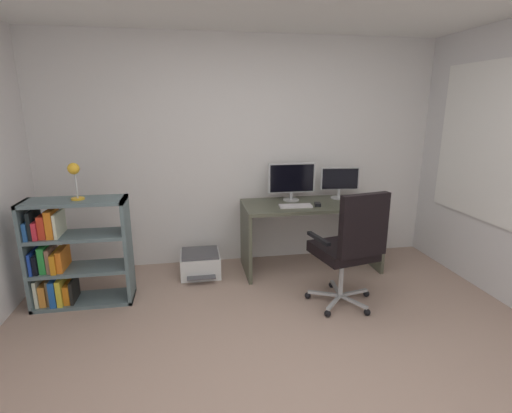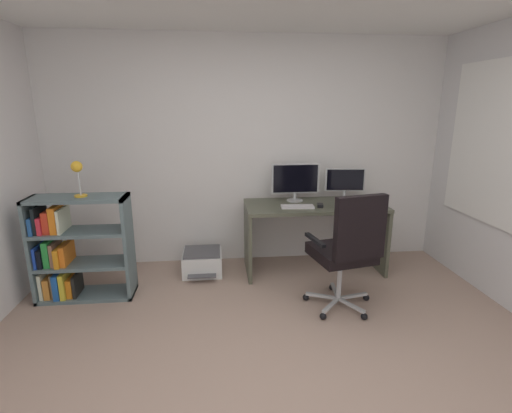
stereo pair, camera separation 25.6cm
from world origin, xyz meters
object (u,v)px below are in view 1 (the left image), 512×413
computer_mouse (318,204)px  bookshelf (68,256)px  monitor_secondary (340,180)px  office_chair (350,244)px  monitor_main (292,179)px  printer (200,263)px  desk_lamp (74,174)px  keyboard (296,206)px  desk (311,221)px

computer_mouse → bookshelf: bearing=-161.4°
monitor_secondary → office_chair: (-0.32, -1.08, -0.35)m
monitor_main → bookshelf: (-2.23, -0.55, -0.53)m
printer → desk_lamp: bearing=-158.2°
keyboard → computer_mouse: (0.24, -0.00, 0.01)m
desk → keyboard: size_ratio=4.37×
keyboard → printer: (-1.01, 0.16, -0.64)m
desk → desk_lamp: desk_lamp is taller
desk → monitor_main: monitor_main is taller
monitor_secondary → bookshelf: 2.89m
bookshelf → office_chair: bearing=-12.1°
keyboard → desk_lamp: 2.12m
monitor_main → keyboard: 0.37m
monitor_main → office_chair: monitor_main is taller
office_chair → bookshelf: bearing=167.9°
monitor_main → desk_lamp: desk_lamp is taller
monitor_main → office_chair: size_ratio=0.48×
keyboard → printer: bearing=174.9°
desk_lamp → keyboard: bearing=7.3°
keyboard → desk: bearing=33.4°
keyboard → bookshelf: (-2.20, -0.27, -0.30)m
monitor_main → monitor_secondary: size_ratio=1.20×
desk → keyboard: keyboard is taller
bookshelf → printer: size_ratio=2.02×
keyboard → monitor_main: bearing=87.9°
desk → printer: desk is taller
keyboard → office_chair: office_chair is taller
desk_lamp → bookshelf: bearing=-179.9°
monitor_main → printer: size_ratio=1.08×
monitor_main → bookshelf: size_ratio=0.53×
monitor_secondary → computer_mouse: size_ratio=4.38×
monitor_main → keyboard: monitor_main is taller
computer_mouse → keyboard: bearing=-168.2°
desk → desk_lamp: bearing=-170.3°
keyboard → bookshelf: size_ratio=0.34×
desk → office_chair: bearing=-86.3°
computer_mouse → monitor_secondary: bearing=51.7°
monitor_secondary → office_chair: size_ratio=0.40×
computer_mouse → desk: bearing=113.7°
monitor_main → desk_lamp: size_ratio=1.63×
keyboard → computer_mouse: size_ratio=3.40×
office_chair → printer: (-1.28, 0.95, -0.49)m
monitor_main → desk_lamp: (-2.09, -0.55, 0.22)m
office_chair → bookshelf: 2.54m
desk → computer_mouse: 0.25m
desk → desk_lamp: (-2.28, -0.39, 0.66)m
keyboard → office_chair: 0.85m
monitor_secondary → keyboard: bearing=-154.4°
bookshelf → monitor_secondary: bearing=11.1°
computer_mouse → desk_lamp: size_ratio=0.31×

